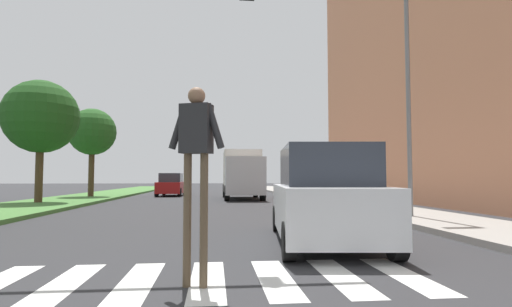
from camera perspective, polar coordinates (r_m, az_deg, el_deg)
ground_plane at (r=27.88m, az=-7.96°, el=-6.18°), size 140.00×140.00×0.00m
crosswalk at (r=5.67m, az=-16.42°, el=-16.99°), size 7.65×2.20×0.01m
median_strip at (r=27.12m, az=-23.50°, el=-5.85°), size 4.30×64.00×0.15m
tree_far at (r=22.58m, az=-28.17°, el=4.57°), size 3.60×3.60×6.01m
tree_distant at (r=28.32m, az=-22.18°, el=2.79°), size 3.03×3.03×5.70m
apartment_block_right at (r=26.43m, az=31.16°, el=15.68°), size 10.76×28.62×19.57m
sidewalk_right at (r=26.71m, az=8.58°, el=-6.14°), size 3.00×64.00×0.15m
street_lamp_right at (r=13.96m, az=20.35°, el=10.23°), size 1.02×0.24×7.50m
pedestrian_performer at (r=5.10m, az=-8.48°, el=0.14°), size 0.73×0.35×2.49m
suv_crossing at (r=8.48m, az=9.62°, el=-6.21°), size 2.41×4.77×1.97m
sedan_midblock at (r=30.55m, az=-11.91°, el=-4.44°), size 1.93×4.22×1.67m
truck_box_delivery at (r=25.81m, az=-1.95°, el=-2.80°), size 2.40×6.20×3.10m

